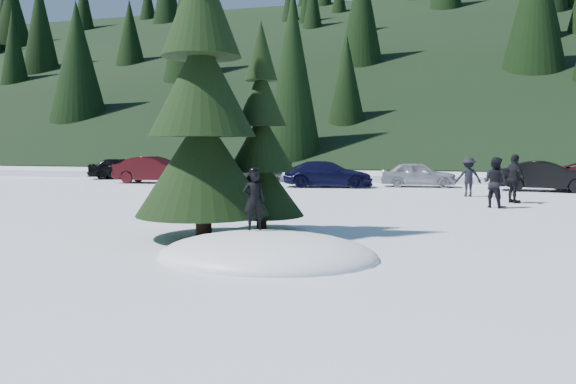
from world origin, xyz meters
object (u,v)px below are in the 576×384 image
(car_2, at_px, (245,171))
(car_5, at_px, (547,176))
(car_1, at_px, (155,170))
(adult_2, at_px, (468,177))
(car_3, at_px, (328,174))
(child_skier, at_px, (254,200))
(adult_1, at_px, (514,179))
(spruce_short, at_px, (261,150))
(car_4, at_px, (418,174))
(adult_0, at_px, (495,182))
(car_0, at_px, (121,168))
(spruce_tall, at_px, (202,98))

(car_2, distance_m, car_5, 16.77)
(car_1, bearing_deg, adult_2, -107.90)
(adult_2, bearing_deg, car_3, -38.15)
(child_skier, relative_size, adult_1, 0.65)
(spruce_short, xyz_separation_m, car_5, (9.17, 15.44, -1.38))
(car_2, xyz_separation_m, car_4, (10.43, -1.73, 0.02))
(adult_0, relative_size, car_0, 0.43)
(spruce_short, height_order, car_1, spruce_short)
(adult_1, distance_m, car_1, 19.91)
(spruce_short, distance_m, car_0, 24.49)
(car_1, xyz_separation_m, car_4, (14.93, 1.19, -0.11))
(adult_0, xyz_separation_m, car_5, (2.94, 8.08, -0.17))
(spruce_tall, bearing_deg, car_4, 77.27)
(spruce_tall, height_order, car_5, spruce_tall)
(car_4, bearing_deg, car_2, 76.15)
(adult_2, distance_m, car_1, 17.73)
(spruce_short, bearing_deg, child_skier, -74.26)
(adult_0, distance_m, adult_2, 4.34)
(spruce_short, distance_m, car_5, 18.01)
(adult_0, relative_size, car_5, 0.41)
(car_4, bearing_deg, car_3, 104.20)
(adult_2, height_order, car_4, adult_2)
(adult_0, bearing_deg, adult_2, -46.18)
(adult_1, xyz_separation_m, car_5, (2.10, 6.18, -0.21))
(spruce_short, xyz_separation_m, car_3, (-1.47, 15.21, -1.42))
(car_2, relative_size, car_4, 1.19)
(car_1, height_order, car_3, car_1)
(child_skier, bearing_deg, car_4, -121.08)
(spruce_short, relative_size, adult_1, 2.87)
(adult_0, xyz_separation_m, car_3, (-7.69, 7.85, -0.21))
(car_0, relative_size, car_4, 1.06)
(spruce_short, height_order, adult_0, spruce_short)
(car_4, distance_m, car_5, 6.20)
(child_skier, distance_m, car_4, 19.74)
(spruce_short, height_order, car_5, spruce_short)
(adult_1, distance_m, car_0, 24.81)
(spruce_tall, xyz_separation_m, adult_0, (7.22, 8.76, -2.42))
(spruce_short, height_order, car_2, spruce_short)
(car_3, bearing_deg, car_2, 53.06)
(adult_1, bearing_deg, spruce_tall, 112.79)
(child_skier, bearing_deg, car_3, -107.23)
(spruce_tall, xyz_separation_m, car_1, (-10.82, 16.96, -2.55))
(spruce_short, relative_size, child_skier, 4.39)
(adult_1, height_order, car_5, adult_1)
(spruce_tall, xyz_separation_m, car_2, (-6.33, 19.88, -2.67))
(spruce_short, bearing_deg, car_2, 111.63)
(car_5, bearing_deg, adult_1, 169.37)
(car_0, distance_m, car_2, 8.62)
(adult_0, bearing_deg, child_skier, 95.81)
(spruce_short, bearing_deg, car_5, 59.31)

